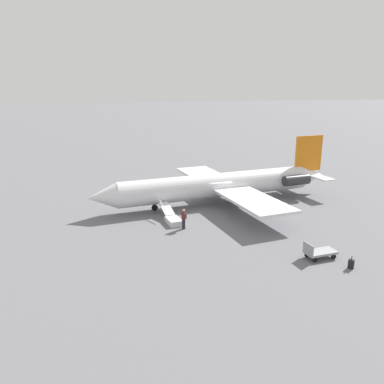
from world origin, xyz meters
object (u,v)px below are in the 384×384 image
(airplane_main, at_px, (225,184))
(passenger, at_px, (184,218))
(boarding_stairs, at_px, (172,219))
(suitcase, at_px, (351,264))
(luggage_cart, at_px, (319,252))

(airplane_main, xyz_separation_m, passenger, (5.96, 6.23, -0.92))
(boarding_stairs, xyz_separation_m, passenger, (-0.59, 1.77, 0.64))
(passenger, xyz_separation_m, suitcase, (-8.74, 9.95, -0.67))
(boarding_stairs, distance_m, suitcase, 14.98)
(boarding_stairs, height_order, suitcase, boarding_stairs)
(boarding_stairs, xyz_separation_m, suitcase, (-9.33, 11.72, -0.04))
(airplane_main, height_order, boarding_stairs, airplane_main)
(airplane_main, bearing_deg, boarding_stairs, 28.38)
(passenger, bearing_deg, airplane_main, -49.62)
(suitcase, bearing_deg, luggage_cart, -59.67)
(airplane_main, bearing_deg, suitcase, 93.87)
(airplane_main, relative_size, boarding_stairs, 6.44)
(airplane_main, distance_m, suitcase, 16.50)
(suitcase, bearing_deg, airplane_main, -80.25)
(luggage_cart, relative_size, suitcase, 2.57)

